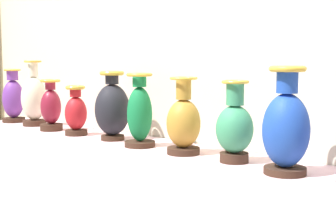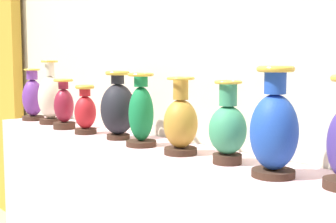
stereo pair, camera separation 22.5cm
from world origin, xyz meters
name	(u,v)px [view 1 (the left image)]	position (x,y,z in m)	size (l,w,h in m)	color
back_wall	(205,14)	(0.01, 0.26, 1.60)	(5.43, 0.14, 3.17)	beige
vase_violet	(13,99)	(-1.46, -0.03, 1.10)	(0.15, 0.15, 0.36)	#382319
vase_ivory	(34,99)	(-1.19, -0.03, 1.12)	(0.16, 0.16, 0.42)	#382319
vase_burgundy	(51,108)	(-0.92, -0.07, 1.08)	(0.13, 0.13, 0.31)	#382319
vase_crimson	(76,113)	(-0.67, -0.07, 1.07)	(0.13, 0.13, 0.28)	#382319
vase_onyx	(112,109)	(-0.39, -0.03, 1.11)	(0.19, 0.19, 0.37)	#382319
vase_emerald	(140,114)	(-0.14, -0.06, 1.11)	(0.15, 0.15, 0.36)	#382319
vase_ochre	(183,123)	(0.14, -0.04, 1.09)	(0.15, 0.15, 0.35)	#382319
vase_jade	(235,127)	(0.41, -0.02, 1.09)	(0.16, 0.16, 0.34)	#382319
vase_sapphire	(286,128)	(0.67, -0.06, 1.12)	(0.18, 0.18, 0.40)	#382319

